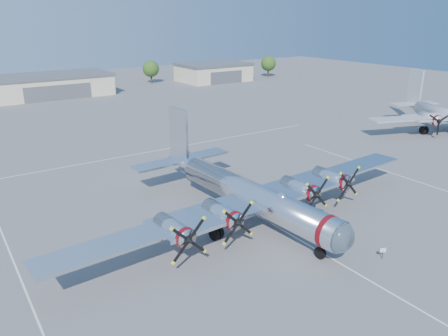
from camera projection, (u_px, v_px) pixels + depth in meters
ground at (251, 212)px, 44.78m from camera, size 260.00×260.00×0.00m
parking_lines at (262, 218)px, 43.41m from camera, size 60.00×50.08×0.01m
hangar_center at (51, 85)px, 108.02m from camera, size 28.60×14.60×5.40m
hangar_east at (214, 72)px, 133.34m from camera, size 20.60×14.60×5.40m
tree_east at (151, 69)px, 128.07m from camera, size 4.80×4.80×6.64m
tree_far_east at (268, 64)px, 141.85m from camera, size 4.80×4.80×6.64m
main_bomber_b29 at (245, 218)px, 43.48m from camera, size 42.90×30.66×9.13m
twin_engine_east at (442, 131)px, 76.25m from camera, size 35.70×30.58×9.56m
info_placard at (383, 251)px, 35.95m from camera, size 0.49×0.23×0.98m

